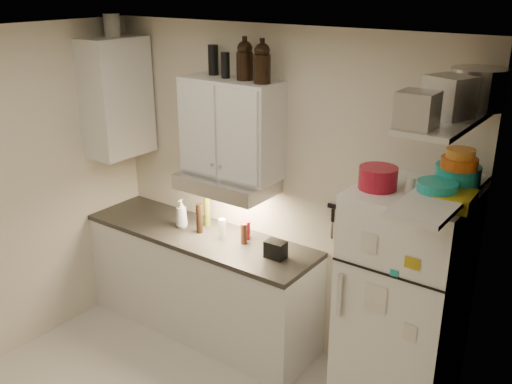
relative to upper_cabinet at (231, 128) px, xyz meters
The scene contains 34 objects.
ceiling 1.58m from the upper_cabinet, 77.33° to the right, with size 3.20×3.00×0.02m, color white.
back_wall 0.63m from the upper_cabinet, 30.26° to the left, with size 3.20×0.02×2.60m, color beige.
right_wall 2.39m from the upper_cabinet, 34.95° to the right, with size 0.02×3.00×2.60m, color beige.
base_cabinet 1.41m from the upper_cabinet, 151.63° to the right, with size 2.10×0.60×0.88m, color silver.
countertop 0.97m from the upper_cabinet, 151.63° to the right, with size 2.10×0.62×0.04m, color #2B2825.
upper_cabinet is the anchor object (origin of this frame).
side_cabinet 1.15m from the upper_cabinet, behind, with size 0.33×0.55×1.00m, color silver.
range_hood 0.44m from the upper_cabinet, 90.00° to the right, with size 0.76×0.46×0.12m, color silver.
fridge 1.84m from the upper_cabinet, ahead, with size 0.70×0.68×1.70m, color white.
shelf_hi 1.82m from the upper_cabinet, 10.05° to the right, with size 0.30×0.95×0.03m, color silver.
shelf_lo 1.78m from the upper_cabinet, 10.05° to the right, with size 0.30×0.95×0.03m, color silver.
knife_strip 1.13m from the upper_cabinet, ahead, with size 0.42×0.02×0.03m, color black.
dutch_oven 1.38m from the upper_cabinet, 11.36° to the right, with size 0.24×0.24×0.14m, color #A61328.
book_stack 1.85m from the upper_cabinet, ahead, with size 0.20×0.25×0.08m, color #B19616.
spice_jar 1.56m from the upper_cabinet, ahead, with size 0.06×0.06×0.10m, color silver.
stock_pot 1.87m from the upper_cabinet, ahead, with size 0.32×0.32×0.23m, color silver.
tin_a 1.85m from the upper_cabinet, 11.47° to the right, with size 0.22×0.20×0.22m, color #AAAAAD.
tin_b 1.89m from the upper_cabinet, 21.63° to the right, with size 0.18×0.18×0.18m, color #AAAAAD.
bowl_teal 1.77m from the upper_cabinet, ahead, with size 0.26×0.26×0.11m, color teal.
bowl_orange 1.79m from the upper_cabinet, ahead, with size 0.21×0.21×0.06m, color #BA4E11.
bowl_yellow 1.79m from the upper_cabinet, ahead, with size 0.16×0.16×0.05m, color #C47922.
plates 1.75m from the upper_cabinet, 10.06° to the right, with size 0.23×0.23×0.06m, color teal.
growler_a 0.53m from the upper_cabinet, ahead, with size 0.12×0.12×0.29m, color black, non-canonical shape.
growler_b 0.60m from the upper_cabinet, ahead, with size 0.12×0.12×0.29m, color black, non-canonical shape.
thermos_a 0.47m from the upper_cabinet, behind, with size 0.07×0.07×0.19m, color black.
thermos_b 0.54m from the upper_cabinet, 162.94° to the left, with size 0.08×0.08×0.23m, color black.
side_jar 1.39m from the upper_cabinet, behind, with size 0.14×0.14×0.18m, color silver.
soap_bottle 0.90m from the upper_cabinet, 163.10° to the right, with size 0.11×0.11×0.28m, color silver.
pepper_mill 0.84m from the upper_cabinet, 24.83° to the right, with size 0.05×0.05×0.17m, color #57291A.
oil_bottle 0.82m from the upper_cabinet, behind, with size 0.05×0.05×0.28m, color #5C5F17.
vinegar_bottle 0.83m from the upper_cabinet, 152.09° to the right, with size 0.05×0.05×0.25m, color black.
clear_bottle 0.83m from the upper_cabinet, 105.04° to the right, with size 0.06×0.06×0.17m, color silver.
red_jar 0.84m from the upper_cabinet, ahead, with size 0.08×0.08×0.15m, color #A61328.
caddy 0.99m from the upper_cabinet, 14.58° to the right, with size 0.15×0.11×0.13m, color black.
Camera 1 is at (2.36, -2.02, 2.91)m, focal length 40.00 mm.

